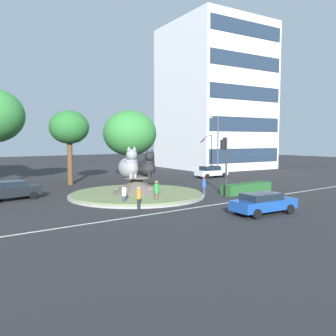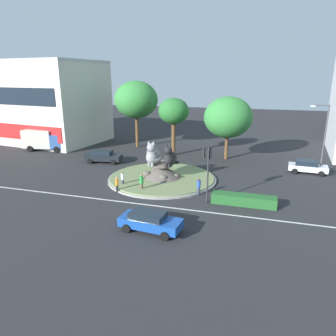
{
  "view_description": "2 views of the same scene",
  "coord_description": "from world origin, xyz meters",
  "px_view_note": "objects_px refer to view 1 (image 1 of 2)",
  "views": [
    {
      "loc": [
        -16.3,
        -26.46,
        4.96
      ],
      "look_at": [
        2.25,
        -1.5,
        2.44
      ],
      "focal_mm": 38.28,
      "sensor_mm": 36.0,
      "label": 1
    },
    {
      "loc": [
        9.84,
        -30.79,
        10.94
      ],
      "look_at": [
        1.13,
        -1.56,
        1.83
      ],
      "focal_mm": 33.21,
      "sensor_mm": 36.0,
      "label": 2
    }
  ],
  "objects_px": {
    "pedestrian_green_shirt": "(156,192)",
    "hatchback_near_shophouse": "(211,172)",
    "second_tree_near_tower": "(69,128)",
    "pedestrian_white_shirt": "(124,195)",
    "parked_car_right": "(9,190)",
    "office_tower": "(214,98)",
    "pedestrian_blue_shirt": "(204,186)",
    "sedan_on_far_lane": "(263,203)",
    "broadleaf_tree_behind_island": "(130,133)",
    "traffic_light_mast": "(225,154)",
    "pedestrian_orange_shirt": "(139,197)",
    "cat_statue_grey": "(129,166)",
    "cat_statue_black": "(147,166)",
    "streetlight_arm": "(217,142)"
  },
  "relations": [
    {
      "from": "pedestrian_green_shirt",
      "to": "hatchback_near_shophouse",
      "type": "distance_m",
      "value": 19.76
    },
    {
      "from": "second_tree_near_tower",
      "to": "pedestrian_white_shirt",
      "type": "height_order",
      "value": "second_tree_near_tower"
    },
    {
      "from": "pedestrian_green_shirt",
      "to": "parked_car_right",
      "type": "distance_m",
      "value": 12.13
    },
    {
      "from": "office_tower",
      "to": "parked_car_right",
      "type": "xyz_separation_m",
      "value": [
        -36.79,
        -14.48,
        -11.23
      ]
    },
    {
      "from": "office_tower",
      "to": "pedestrian_blue_shirt",
      "type": "height_order",
      "value": "office_tower"
    },
    {
      "from": "pedestrian_white_shirt",
      "to": "sedan_on_far_lane",
      "type": "bearing_deg",
      "value": 159.95
    },
    {
      "from": "office_tower",
      "to": "pedestrian_white_shirt",
      "type": "relative_size",
      "value": 15.2
    },
    {
      "from": "broadleaf_tree_behind_island",
      "to": "parked_car_right",
      "type": "height_order",
      "value": "broadleaf_tree_behind_island"
    },
    {
      "from": "traffic_light_mast",
      "to": "pedestrian_blue_shirt",
      "type": "xyz_separation_m",
      "value": [
        -1.01,
        1.49,
        -2.84
      ]
    },
    {
      "from": "traffic_light_mast",
      "to": "parked_car_right",
      "type": "xyz_separation_m",
      "value": [
        -15.2,
        9.31,
        -2.91
      ]
    },
    {
      "from": "traffic_light_mast",
      "to": "pedestrian_green_shirt",
      "type": "bearing_deg",
      "value": 92.45
    },
    {
      "from": "traffic_light_mast",
      "to": "pedestrian_orange_shirt",
      "type": "distance_m",
      "value": 9.18
    },
    {
      "from": "cat_statue_grey",
      "to": "second_tree_near_tower",
      "type": "height_order",
      "value": "second_tree_near_tower"
    },
    {
      "from": "cat_statue_black",
      "to": "hatchback_near_shophouse",
      "type": "height_order",
      "value": "cat_statue_black"
    },
    {
      "from": "pedestrian_green_shirt",
      "to": "hatchback_near_shophouse",
      "type": "relative_size",
      "value": 0.41
    },
    {
      "from": "cat_statue_grey",
      "to": "sedan_on_far_lane",
      "type": "height_order",
      "value": "cat_statue_grey"
    },
    {
      "from": "streetlight_arm",
      "to": "pedestrian_orange_shirt",
      "type": "height_order",
      "value": "streetlight_arm"
    },
    {
      "from": "traffic_light_mast",
      "to": "second_tree_near_tower",
      "type": "distance_m",
      "value": 17.69
    },
    {
      "from": "broadleaf_tree_behind_island",
      "to": "pedestrian_green_shirt",
      "type": "xyz_separation_m",
      "value": [
        -6.51,
        -14.94,
        -4.69
      ]
    },
    {
      "from": "second_tree_near_tower",
      "to": "pedestrian_white_shirt",
      "type": "distance_m",
      "value": 15.24
    },
    {
      "from": "pedestrian_orange_shirt",
      "to": "pedestrian_blue_shirt",
      "type": "height_order",
      "value": "pedestrian_blue_shirt"
    },
    {
      "from": "pedestrian_white_shirt",
      "to": "sedan_on_far_lane",
      "type": "height_order",
      "value": "pedestrian_white_shirt"
    },
    {
      "from": "pedestrian_green_shirt",
      "to": "pedestrian_orange_shirt",
      "type": "xyz_separation_m",
      "value": [
        -2.18,
        -0.93,
        -0.1
      ]
    },
    {
      "from": "pedestrian_blue_shirt",
      "to": "sedan_on_far_lane",
      "type": "relative_size",
      "value": 0.36
    },
    {
      "from": "hatchback_near_shophouse",
      "to": "cat_statue_black",
      "type": "bearing_deg",
      "value": -149.4
    },
    {
      "from": "pedestrian_white_shirt",
      "to": "pedestrian_blue_shirt",
      "type": "xyz_separation_m",
      "value": [
        7.92,
        -0.14,
        0.05
      ]
    },
    {
      "from": "pedestrian_orange_shirt",
      "to": "traffic_light_mast",
      "type": "bearing_deg",
      "value": 74.83
    },
    {
      "from": "cat_statue_grey",
      "to": "cat_statue_black",
      "type": "bearing_deg",
      "value": 92.35
    },
    {
      "from": "pedestrian_white_shirt",
      "to": "sedan_on_far_lane",
      "type": "relative_size",
      "value": 0.34
    },
    {
      "from": "pedestrian_blue_shirt",
      "to": "parked_car_right",
      "type": "xyz_separation_m",
      "value": [
        -14.19,
        7.82,
        -0.06
      ]
    },
    {
      "from": "pedestrian_blue_shirt",
      "to": "second_tree_near_tower",
      "type": "bearing_deg",
      "value": 112.4
    },
    {
      "from": "pedestrian_orange_shirt",
      "to": "cat_statue_black",
      "type": "bearing_deg",
      "value": 125.16
    },
    {
      "from": "cat_statue_black",
      "to": "cat_statue_grey",
      "type": "bearing_deg",
      "value": -86.48
    },
    {
      "from": "pedestrian_orange_shirt",
      "to": "streetlight_arm",
      "type": "bearing_deg",
      "value": 106.06
    },
    {
      "from": "pedestrian_blue_shirt",
      "to": "pedestrian_green_shirt",
      "type": "bearing_deg",
      "value": -175.04
    },
    {
      "from": "cat_statue_black",
      "to": "parked_car_right",
      "type": "xyz_separation_m",
      "value": [
        -10.38,
        4.59,
        -1.75
      ]
    },
    {
      "from": "broadleaf_tree_behind_island",
      "to": "cat_statue_black",
      "type": "bearing_deg",
      "value": -113.44
    },
    {
      "from": "second_tree_near_tower",
      "to": "streetlight_arm",
      "type": "relative_size",
      "value": 1.01
    },
    {
      "from": "cat_statue_grey",
      "to": "pedestrian_green_shirt",
      "type": "distance_m",
      "value": 4.27
    },
    {
      "from": "sedan_on_far_lane",
      "to": "second_tree_near_tower",
      "type": "bearing_deg",
      "value": 106.88
    },
    {
      "from": "pedestrian_orange_shirt",
      "to": "parked_car_right",
      "type": "xyz_separation_m",
      "value": [
        -6.48,
        9.42,
        -0.02
      ]
    },
    {
      "from": "pedestrian_blue_shirt",
      "to": "pedestrian_orange_shirt",
      "type": "bearing_deg",
      "value": -170.22
    },
    {
      "from": "streetlight_arm",
      "to": "sedan_on_far_lane",
      "type": "bearing_deg",
      "value": 42.81
    },
    {
      "from": "second_tree_near_tower",
      "to": "streetlight_arm",
      "type": "bearing_deg",
      "value": -11.1
    },
    {
      "from": "cat_statue_black",
      "to": "sedan_on_far_lane",
      "type": "height_order",
      "value": "cat_statue_black"
    },
    {
      "from": "pedestrian_green_shirt",
      "to": "pedestrian_orange_shirt",
      "type": "relative_size",
      "value": 1.14
    },
    {
      "from": "sedan_on_far_lane",
      "to": "hatchback_near_shophouse",
      "type": "bearing_deg",
      "value": 60.85
    },
    {
      "from": "traffic_light_mast",
      "to": "parked_car_right",
      "type": "distance_m",
      "value": 18.05
    },
    {
      "from": "pedestrian_white_shirt",
      "to": "office_tower",
      "type": "bearing_deg",
      "value": -109.95
    },
    {
      "from": "broadleaf_tree_behind_island",
      "to": "parked_car_right",
      "type": "relative_size",
      "value": 1.72
    }
  ]
}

